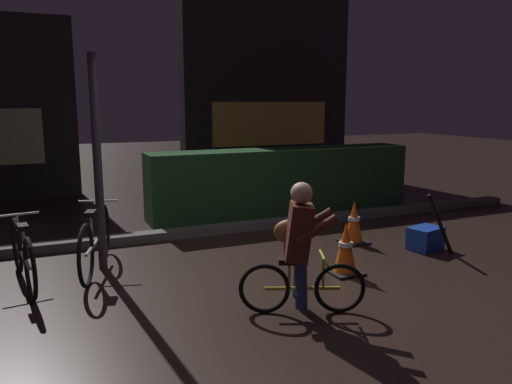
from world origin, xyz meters
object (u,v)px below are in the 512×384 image
object	(u,v)px
parked_bike_left_mid	(23,255)
parked_bike_center_left	(96,241)
street_post	(98,164)
traffic_cone_far	(354,222)
traffic_cone_near	(346,249)
cyclist	(300,248)
blue_crate	(425,238)
closed_umbrella	(440,224)

from	to	relation	value
parked_bike_left_mid	parked_bike_center_left	world-z (taller)	parked_bike_center_left
street_post	traffic_cone_far	world-z (taller)	street_post
traffic_cone_near	cyclist	xyz separation A→B (m)	(-1.00, -0.74, 0.33)
street_post	blue_crate	xyz separation A→B (m)	(4.08, -0.90, -1.10)
traffic_cone_far	blue_crate	size ratio (longest dim) A/B	1.38
traffic_cone_near	closed_umbrella	world-z (taller)	closed_umbrella
street_post	traffic_cone_near	distance (m)	3.01
blue_crate	traffic_cone_far	bearing A→B (deg)	137.90
street_post	traffic_cone_near	xyz separation A→B (m)	(2.54, -1.30, -0.95)
parked_bike_left_mid	parked_bike_center_left	xyz separation A→B (m)	(0.77, 0.19, 0.02)
parked_bike_center_left	blue_crate	bearing A→B (deg)	-84.63
traffic_cone_far	street_post	bearing A→B (deg)	175.61
street_post	traffic_cone_near	size ratio (longest dim) A/B	4.08
parked_bike_left_mid	traffic_cone_far	xyz separation A→B (m)	(4.21, -0.01, -0.05)
blue_crate	street_post	bearing A→B (deg)	167.55
parked_bike_center_left	parked_bike_left_mid	bearing A→B (deg)	120.64
parked_bike_left_mid	traffic_cone_far	size ratio (longest dim) A/B	2.64
cyclist	parked_bike_center_left	bearing A→B (deg)	151.80
cyclist	street_post	bearing A→B (deg)	149.64
traffic_cone_far	parked_bike_left_mid	bearing A→B (deg)	179.83
parked_bike_center_left	closed_umbrella	bearing A→B (deg)	-87.90
blue_crate	traffic_cone_near	bearing A→B (deg)	-165.39
street_post	closed_umbrella	size ratio (longest dim) A/B	2.94
closed_umbrella	traffic_cone_near	bearing A→B (deg)	27.90
parked_bike_left_mid	parked_bike_center_left	distance (m)	0.79
parked_bike_left_mid	closed_umbrella	bearing A→B (deg)	-109.18
traffic_cone_near	traffic_cone_far	size ratio (longest dim) A/B	1.01
traffic_cone_far	cyclist	size ratio (longest dim) A/B	0.49
parked_bike_center_left	blue_crate	world-z (taller)	parked_bike_center_left
blue_crate	cyclist	bearing A→B (deg)	-155.82
parked_bike_left_mid	traffic_cone_far	distance (m)	4.21
traffic_cone_far	closed_umbrella	size ratio (longest dim) A/B	0.71
street_post	cyclist	xyz separation A→B (m)	(1.54, -2.04, -0.62)
parked_bike_center_left	traffic_cone_far	world-z (taller)	parked_bike_center_left
cyclist	closed_umbrella	distance (m)	2.69
parked_bike_left_mid	cyclist	bearing A→B (deg)	-135.66
traffic_cone_near	traffic_cone_far	distance (m)	1.33
parked_bike_center_left	street_post	bearing A→B (deg)	-36.56
street_post	closed_umbrella	distance (m)	4.32
closed_umbrella	parked_bike_left_mid	bearing A→B (deg)	11.89
street_post	blue_crate	bearing A→B (deg)	-12.45
cyclist	closed_umbrella	size ratio (longest dim) A/B	1.47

